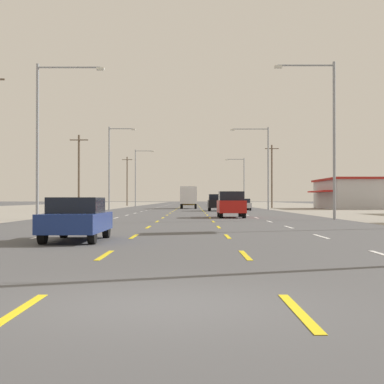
# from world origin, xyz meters

# --- Properties ---
(ground_plane) EXTENTS (572.00, 572.00, 0.00)m
(ground_plane) POSITION_xyz_m (0.00, 66.00, 0.00)
(ground_plane) COLOR #4C4C4F
(lane_markings) EXTENTS (10.64, 227.60, 0.01)m
(lane_markings) POSITION_xyz_m (0.00, 104.50, 0.01)
(lane_markings) COLOR white
(lane_markings) RESTS_ON ground
(signal_span_wire) EXTENTS (24.80, 0.52, 9.79)m
(signal_span_wire) POSITION_xyz_m (-0.01, 7.59, 5.81)
(signal_span_wire) COLOR brown
(signal_span_wire) RESTS_ON ground
(sedan_inner_left_nearest) EXTENTS (1.80, 4.50, 1.46)m
(sedan_inner_left_nearest) POSITION_xyz_m (-3.44, 12.21, 0.76)
(sedan_inner_left_nearest) COLOR navy
(sedan_inner_left_nearest) RESTS_ON ground
(suv_inner_right_near) EXTENTS (1.98, 4.90, 1.98)m
(suv_inner_right_near) POSITION_xyz_m (3.40, 37.87, 1.03)
(suv_inner_right_near) COLOR red
(suv_inner_right_near) RESTS_ON ground
(suv_inner_right_mid) EXTENTS (1.98, 4.90, 1.98)m
(suv_inner_right_mid) POSITION_xyz_m (3.33, 63.40, 1.03)
(suv_inner_right_mid) COLOR black
(suv_inner_right_mid) RESTS_ON ground
(sedan_far_right_midfar) EXTENTS (1.80, 4.50, 1.46)m
(sedan_far_right_midfar) POSITION_xyz_m (6.77, 66.97, 0.76)
(sedan_far_right_midfar) COLOR silver
(sedan_far_right_midfar) RESTS_ON ground
(hatchback_far_right_far) EXTENTS (1.72, 3.90, 1.54)m
(hatchback_far_right_far) POSITION_xyz_m (6.76, 76.95, 0.78)
(hatchback_far_right_far) COLOR navy
(hatchback_far_right_far) RESTS_ON ground
(box_truck_center_turn_farther) EXTENTS (2.40, 7.20, 3.23)m
(box_truck_center_turn_farther) POSITION_xyz_m (-0.08, 80.99, 1.84)
(box_truck_center_turn_farther) COLOR #B28C33
(box_truck_center_turn_farther) RESTS_ON ground
(storefront_right_row_2) EXTENTS (11.84, 16.44, 4.39)m
(storefront_right_row_2) POSITION_xyz_m (24.82, 79.92, 2.21)
(storefront_right_row_2) COLOR #B2B2B7
(storefront_right_row_2) RESTS_ON ground
(streetlight_left_row_0) EXTENTS (4.66, 0.26, 10.67)m
(streetlight_left_row_0) POSITION_xyz_m (-9.69, 33.08, 6.19)
(streetlight_left_row_0) COLOR gray
(streetlight_left_row_0) RESTS_ON ground
(streetlight_right_row_0) EXTENTS (4.19, 0.26, 10.81)m
(streetlight_right_row_0) POSITION_xyz_m (9.76, 33.08, 6.20)
(streetlight_right_row_0) COLOR gray
(streetlight_right_row_0) RESTS_ON ground
(streetlight_left_row_1) EXTENTS (3.46, 0.26, 10.65)m
(streetlight_left_row_1) POSITION_xyz_m (-9.86, 68.70, 6.03)
(streetlight_left_row_1) COLOR gray
(streetlight_left_row_1) RESTS_ON ground
(streetlight_right_row_1) EXTENTS (4.93, 0.26, 10.61)m
(streetlight_right_row_1) POSITION_xyz_m (9.64, 68.70, 6.18)
(streetlight_right_row_1) COLOR gray
(streetlight_right_row_1) RESTS_ON ground
(streetlight_left_row_2) EXTENTS (3.53, 0.26, 10.67)m
(streetlight_left_row_2) POSITION_xyz_m (-9.85, 104.32, 6.05)
(streetlight_left_row_2) COLOR gray
(streetlight_left_row_2) RESTS_ON ground
(streetlight_right_row_2) EXTENTS (3.64, 0.26, 9.10)m
(streetlight_right_row_2) POSITION_xyz_m (9.79, 104.32, 5.25)
(streetlight_right_row_2) COLOR gray
(streetlight_right_row_2) RESTS_ON ground
(utility_pole_left_row_1) EXTENTS (2.20, 0.26, 9.09)m
(utility_pole_left_row_1) POSITION_xyz_m (-13.12, 63.96, 4.74)
(utility_pole_left_row_1) COLOR brown
(utility_pole_left_row_1) RESTS_ON ground
(utility_pole_right_row_2) EXTENTS (2.20, 0.26, 10.13)m
(utility_pole_right_row_2) POSITION_xyz_m (13.27, 88.74, 5.26)
(utility_pole_right_row_2) COLOR brown
(utility_pole_right_row_2) RESTS_ON ground
(utility_pole_left_row_3) EXTENTS (2.20, 0.26, 10.31)m
(utility_pole_left_row_3) POSITION_xyz_m (-13.22, 118.46, 5.36)
(utility_pole_left_row_3) COLOR brown
(utility_pole_left_row_3) RESTS_ON ground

